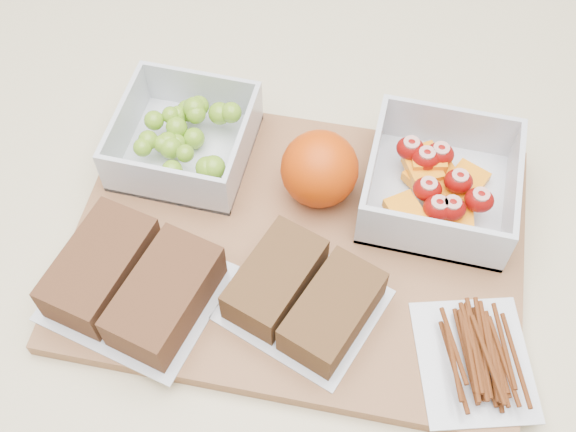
% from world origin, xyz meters
% --- Properties ---
extents(counter, '(1.20, 0.90, 0.90)m').
position_xyz_m(counter, '(0.00, 0.00, 0.45)').
color(counter, beige).
rests_on(counter, ground).
extents(cutting_board, '(0.43, 0.32, 0.02)m').
position_xyz_m(cutting_board, '(0.02, 0.00, 0.91)').
color(cutting_board, '#93613C').
rests_on(cutting_board, counter).
extents(grape_container, '(0.13, 0.13, 0.05)m').
position_xyz_m(grape_container, '(-0.11, 0.08, 0.94)').
color(grape_container, silver).
rests_on(grape_container, cutting_board).
extents(fruit_container, '(0.14, 0.14, 0.06)m').
position_xyz_m(fruit_container, '(0.14, 0.08, 0.94)').
color(fruit_container, silver).
rests_on(fruit_container, cutting_board).
extents(orange, '(0.07, 0.07, 0.07)m').
position_xyz_m(orange, '(0.03, 0.06, 0.95)').
color(orange, '#D33F04').
rests_on(orange, cutting_board).
extents(sandwich_bag_left, '(0.17, 0.15, 0.04)m').
position_xyz_m(sandwich_bag_left, '(-0.10, -0.09, 0.94)').
color(sandwich_bag_left, silver).
rests_on(sandwich_bag_left, cutting_board).
extents(sandwich_bag_center, '(0.16, 0.15, 0.04)m').
position_xyz_m(sandwich_bag_center, '(0.04, -0.06, 0.94)').
color(sandwich_bag_center, silver).
rests_on(sandwich_bag_center, cutting_board).
extents(pretzel_bag, '(0.12, 0.14, 0.03)m').
position_xyz_m(pretzel_bag, '(0.20, -0.08, 0.93)').
color(pretzel_bag, silver).
rests_on(pretzel_bag, cutting_board).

